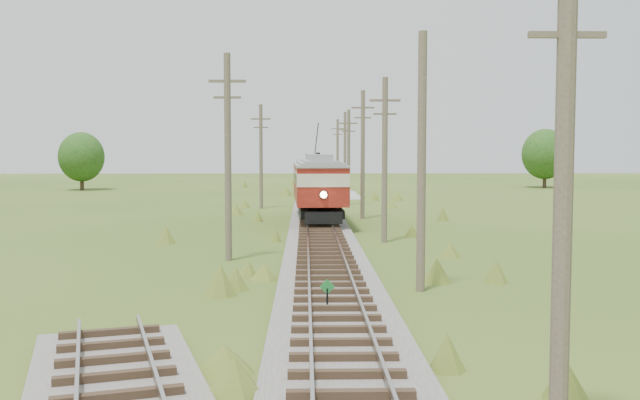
{
  "coord_description": "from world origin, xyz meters",
  "views": [
    {
      "loc": [
        -0.84,
        -19.03,
        4.82
      ],
      "look_at": [
        0.0,
        21.46,
        1.99
      ],
      "focal_mm": 40.0,
      "sensor_mm": 36.0,
      "label": 1
    }
  ],
  "objects_px": {
    "streetcar": "(318,181)",
    "gravel_pile": "(346,192)",
    "switch_marker": "(327,294)",
    "gondola": "(313,176)"
  },
  "relations": [
    {
      "from": "gondola",
      "to": "streetcar",
      "type": "bearing_deg",
      "value": -89.08
    },
    {
      "from": "switch_marker",
      "to": "streetcar",
      "type": "bearing_deg",
      "value": 89.57
    },
    {
      "from": "switch_marker",
      "to": "streetcar",
      "type": "distance_m",
      "value": 26.74
    },
    {
      "from": "switch_marker",
      "to": "gondola",
      "type": "height_order",
      "value": "gondola"
    },
    {
      "from": "switch_marker",
      "to": "gravel_pile",
      "type": "relative_size",
      "value": 0.27
    },
    {
      "from": "streetcar",
      "to": "gravel_pile",
      "type": "xyz_separation_m",
      "value": [
        3.25,
        24.38,
        -2.14
      ]
    },
    {
      "from": "streetcar",
      "to": "gondola",
      "type": "bearing_deg",
      "value": 88.18
    },
    {
      "from": "streetcar",
      "to": "gravel_pile",
      "type": "height_order",
      "value": "streetcar"
    },
    {
      "from": "switch_marker",
      "to": "streetcar",
      "type": "height_order",
      "value": "streetcar"
    },
    {
      "from": "gravel_pile",
      "to": "streetcar",
      "type": "bearing_deg",
      "value": -97.6
    }
  ]
}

